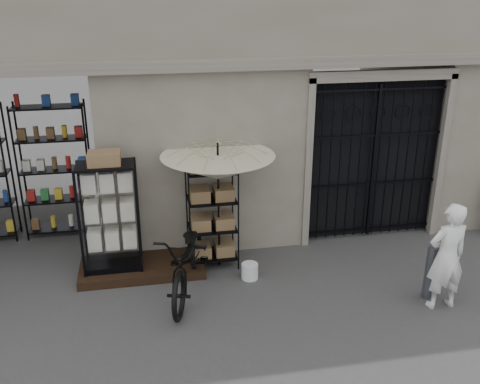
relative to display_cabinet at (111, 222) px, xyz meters
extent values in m
plane|color=black|center=(2.84, -1.55, -0.93)|extent=(80.00, 80.00, 0.00)
cube|color=black|center=(-1.66, 1.25, 0.57)|extent=(3.00, 1.70, 3.00)
cube|color=black|center=(-1.71, 1.75, 0.32)|extent=(2.70, 0.50, 2.50)
cube|color=black|center=(4.59, 0.73, 0.57)|extent=(2.50, 0.06, 3.00)
cube|color=black|center=(4.59, 0.57, 0.52)|extent=(0.05, 0.05, 2.80)
cube|color=black|center=(0.44, 0.00, -0.85)|extent=(2.00, 0.90, 0.15)
cube|color=black|center=(0.00, 0.01, -0.73)|extent=(0.98, 0.75, 0.10)
cube|color=silver|center=(0.07, -0.25, 0.09)|extent=(0.78, 0.24, 1.62)
cube|color=silver|center=(0.00, 0.01, -0.01)|extent=(0.81, 0.58, 1.35)
cube|color=olive|center=(0.00, 0.01, 1.00)|extent=(0.57, 0.49, 0.19)
cube|color=black|center=(1.62, 0.07, -0.04)|extent=(0.80, 0.58, 1.77)
cube|color=olive|center=(1.62, 0.07, -0.10)|extent=(0.68, 0.47, 1.33)
cylinder|color=black|center=(1.72, 0.00, 0.14)|extent=(0.04, 0.04, 2.13)
imported|color=beige|center=(1.72, 0.00, 0.91)|extent=(1.98, 2.00, 1.43)
cylinder|color=silver|center=(2.13, -0.53, -0.80)|extent=(0.32, 0.32, 0.26)
imported|color=black|center=(1.14, -0.75, -0.93)|extent=(1.02, 1.28, 2.13)
cylinder|color=slate|center=(4.64, -1.56, -0.51)|extent=(0.15, 0.15, 0.84)
imported|color=white|center=(4.71, -1.81, -0.93)|extent=(0.71, 1.67, 0.39)
camera|label=1|loc=(0.60, -7.86, 3.51)|focal=40.00mm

